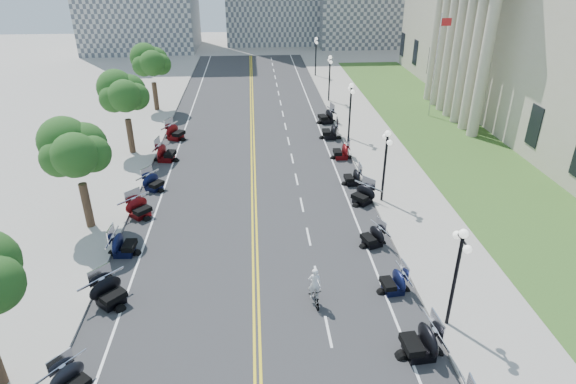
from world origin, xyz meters
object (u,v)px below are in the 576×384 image
object	(u,v)px
cyclist_rider	(315,272)
bicycle	(314,295)
flagpole	(435,67)
motorcycle_n_3	(420,341)

from	to	relation	value
cyclist_rider	bicycle	bearing A→B (deg)	-0.00
bicycle	cyclist_rider	world-z (taller)	cyclist_rider
bicycle	flagpole	bearing A→B (deg)	52.94
flagpole	motorcycle_n_3	xyz separation A→B (m)	(-11.22, -31.63, -4.22)
motorcycle_n_3	bicycle	world-z (taller)	motorcycle_n_3
flagpole	motorcycle_n_3	bearing A→B (deg)	-109.54
flagpole	motorcycle_n_3	size ratio (longest dim) A/B	4.49
cyclist_rider	motorcycle_n_3	bearing A→B (deg)	137.91
cyclist_rider	flagpole	bearing A→B (deg)	-118.49
motorcycle_n_3	cyclist_rider	xyz separation A→B (m)	(-3.99, 3.60, 1.06)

